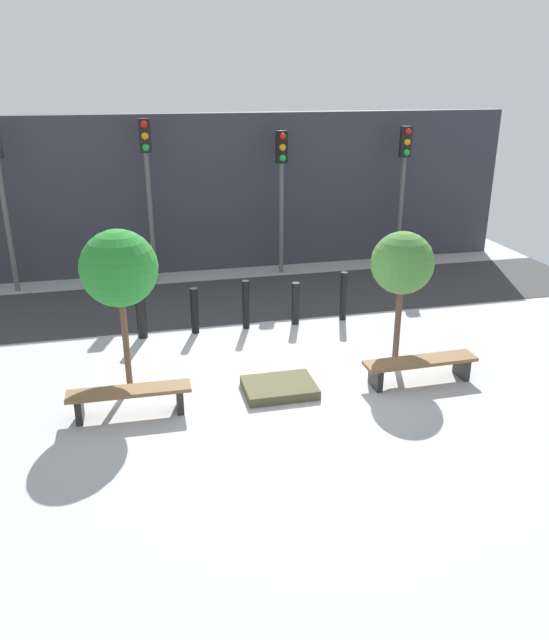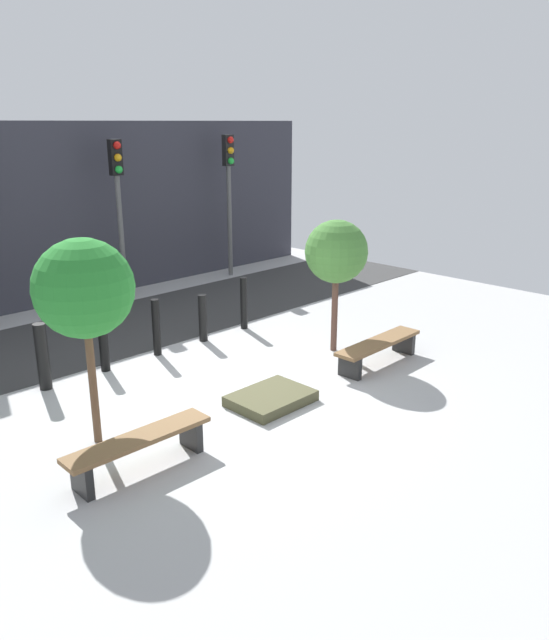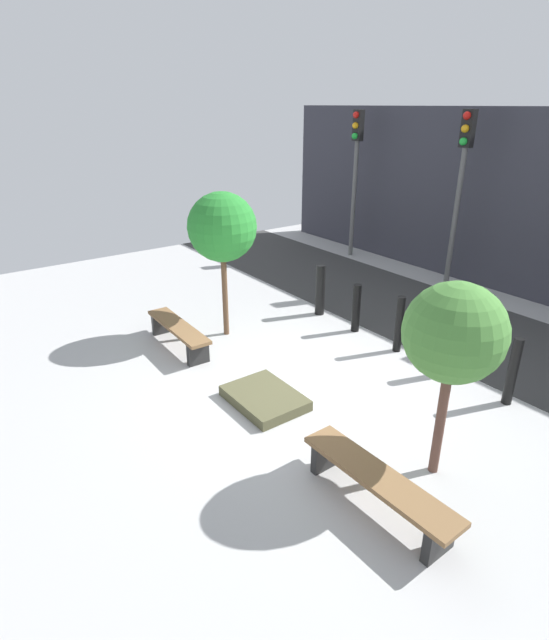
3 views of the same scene
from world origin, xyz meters
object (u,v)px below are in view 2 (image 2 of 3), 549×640
(bench_right, at_px, (379,347))
(planter_bed, at_px, (271,398))
(bench_left, at_px, (139,445))
(bollard_right, at_px, (203,318))
(bollard_far_left, at_px, (43,357))
(bollard_left, at_px, (104,344))
(bollard_center, at_px, (156,327))
(traffic_light_mid_east, at_px, (118,191))
(tree_behind_right_bench, at_px, (336,252))
(traffic_light_east, at_px, (229,180))
(tree_behind_left_bench, at_px, (84,289))
(bollard_far_right, at_px, (244,303))

(bench_right, distance_m, planter_bed, 2.44)
(bench_left, height_order, bench_right, bench_left)
(bench_left, height_order, bollard_right, bollard_right)
(bollard_far_left, height_order, bollard_left, bollard_far_left)
(bollard_far_left, distance_m, bollard_center, 2.12)
(bench_right, distance_m, traffic_light_mid_east, 7.14)
(bench_left, height_order, planter_bed, bench_left)
(bench_right, relative_size, bollard_left, 2.08)
(planter_bed, height_order, tree_behind_right_bench, tree_behind_right_bench)
(bollard_center, relative_size, traffic_light_mid_east, 0.28)
(planter_bed, distance_m, traffic_light_mid_east, 7.18)
(tree_behind_right_bench, distance_m, bollard_center, 3.46)
(traffic_light_mid_east, distance_m, traffic_light_east, 3.32)
(bench_right, bearing_deg, tree_behind_right_bench, 88.90)
(bench_right, bearing_deg, bollard_center, 126.89)
(tree_behind_left_bench, distance_m, bollard_left, 2.96)
(planter_bed, bearing_deg, bench_right, -4.73)
(bollard_far_left, relative_size, bollard_far_right, 1.01)
(planter_bed, xyz_separation_m, tree_behind_left_bench, (-2.42, 0.80, 1.99))
(bench_left, xyz_separation_m, bollard_left, (1.36, 3.09, 0.15))
(traffic_light_east, bearing_deg, bollard_center, -143.75)
(bollard_left, relative_size, bollard_right, 1.05)
(tree_behind_left_bench, distance_m, bollard_far_left, 2.61)
(bench_right, distance_m, bollard_far_left, 5.49)
(bollard_left, bearing_deg, bollard_right, 0.00)
(traffic_light_mid_east, bearing_deg, bollard_far_left, -135.95)
(planter_bed, xyz_separation_m, bollard_far_left, (-2.12, 2.89, 0.46))
(bench_left, xyz_separation_m, bollard_far_left, (0.30, 3.09, 0.21))
(tree_behind_left_bench, height_order, bollard_center, tree_behind_left_bench)
(tree_behind_right_bench, bearing_deg, planter_bed, -161.79)
(bollard_center, bearing_deg, tree_behind_right_bench, -40.97)
(bench_left, height_order, bollard_left, bollard_left)
(bollard_left, bearing_deg, bollard_far_left, 180.00)
(traffic_light_mid_east, height_order, traffic_light_east, traffic_light_east)
(planter_bed, bearing_deg, bench_left, -175.27)
(bollard_right, relative_size, traffic_light_mid_east, 0.25)
(bench_left, xyz_separation_m, bollard_right, (3.47, 3.09, 0.13))
(bollard_center, bearing_deg, traffic_light_east, 36.25)
(bench_right, bearing_deg, traffic_light_east, 68.09)
(bollard_far_right, bearing_deg, tree_behind_right_bench, -81.83)
(bench_left, bearing_deg, traffic_light_mid_east, 59.96)
(bollard_right, height_order, traffic_light_east, traffic_light_east)
(planter_bed, relative_size, bollard_left, 1.24)
(traffic_light_mid_east, bearing_deg, traffic_light_east, 0.00)
(traffic_light_east, bearing_deg, tree_behind_left_bench, -142.14)
(bench_left, relative_size, bollard_left, 1.98)
(bollard_center, bearing_deg, bollard_right, 0.00)
(bench_left, bearing_deg, tree_behind_right_bench, 12.74)
(bench_right, bearing_deg, bollard_far_left, 144.58)
(bollard_right, relative_size, traffic_light_east, 0.25)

